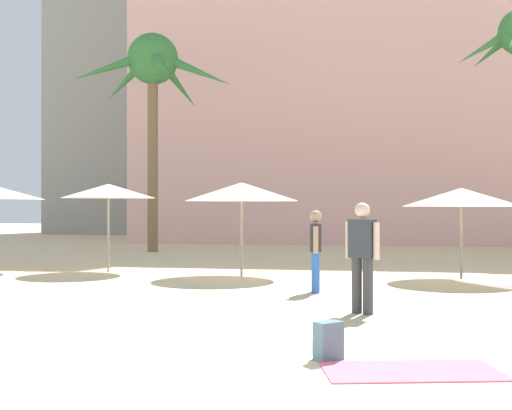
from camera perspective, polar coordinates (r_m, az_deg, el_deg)
hotel_pink at (r=35.67m, az=11.14°, el=10.47°), size 24.29×10.54×16.59m
hotel_tower_gray at (r=46.68m, az=-3.87°, el=16.90°), size 19.64×9.32×30.86m
palm_tree_center at (r=25.96m, az=-8.83°, el=11.19°), size 5.85×5.76×8.29m
cafe_umbrella_2 at (r=17.71m, az=-12.55°, el=1.17°), size 2.46×2.46×2.29m
cafe_umbrella_3 at (r=16.14m, az=-1.25°, el=1.14°), size 2.78×2.78×2.28m
cafe_umbrella_4 at (r=16.09m, az=17.20°, el=0.63°), size 2.71×2.71×2.13m
beach_towel at (r=7.11m, az=13.21°, el=-13.70°), size 1.94×1.27×0.01m
backpack at (r=7.44m, az=6.18°, el=-11.57°), size 0.35×0.35×0.42m
person_far_left at (r=10.57m, az=9.11°, el=-4.07°), size 0.57×0.39×1.75m
person_near_left at (r=13.13m, az=5.14°, el=-3.66°), size 0.26×0.61×1.62m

